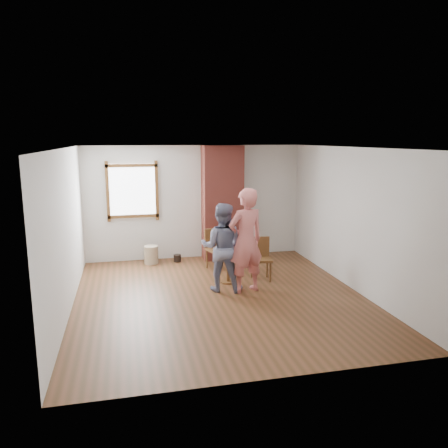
{
  "coord_description": "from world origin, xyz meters",
  "views": [
    {
      "loc": [
        -1.55,
        -7.15,
        2.76
      ],
      "look_at": [
        0.25,
        0.8,
        1.15
      ],
      "focal_mm": 35.0,
      "sensor_mm": 36.0,
      "label": 1
    }
  ],
  "objects_px": {
    "dining_chair_right": "(260,256)",
    "man": "(222,247)",
    "side_table": "(228,262)",
    "dining_chair_left": "(215,246)",
    "person_pink": "(246,241)",
    "stoneware_crock": "(151,255)"
  },
  "relations": [
    {
      "from": "person_pink",
      "to": "dining_chair_right",
      "type": "bearing_deg",
      "value": -143.82
    },
    {
      "from": "stoneware_crock",
      "to": "dining_chair_left",
      "type": "distance_m",
      "value": 1.51
    },
    {
      "from": "dining_chair_right",
      "to": "side_table",
      "type": "bearing_deg",
      "value": -166.49
    },
    {
      "from": "dining_chair_right",
      "to": "man",
      "type": "distance_m",
      "value": 1.05
    },
    {
      "from": "stoneware_crock",
      "to": "person_pink",
      "type": "relative_size",
      "value": 0.21
    },
    {
      "from": "dining_chair_left",
      "to": "man",
      "type": "xyz_separation_m",
      "value": [
        -0.16,
        -1.37,
        0.33
      ]
    },
    {
      "from": "stoneware_crock",
      "to": "dining_chair_right",
      "type": "xyz_separation_m",
      "value": [
        2.05,
        -1.58,
        0.27
      ]
    },
    {
      "from": "stoneware_crock",
      "to": "side_table",
      "type": "height_order",
      "value": "side_table"
    },
    {
      "from": "stoneware_crock",
      "to": "side_table",
      "type": "xyz_separation_m",
      "value": [
        1.37,
        -1.66,
        0.2
      ]
    },
    {
      "from": "dining_chair_left",
      "to": "dining_chair_right",
      "type": "height_order",
      "value": "dining_chair_left"
    },
    {
      "from": "dining_chair_left",
      "to": "dining_chair_right",
      "type": "distance_m",
      "value": 1.16
    },
    {
      "from": "stoneware_crock",
      "to": "person_pink",
      "type": "xyz_separation_m",
      "value": [
        1.57,
        -2.21,
        0.75
      ]
    },
    {
      "from": "stoneware_crock",
      "to": "dining_chair_left",
      "type": "height_order",
      "value": "dining_chair_left"
    },
    {
      "from": "man",
      "to": "person_pink",
      "type": "bearing_deg",
      "value": 176.65
    },
    {
      "from": "dining_chair_right",
      "to": "man",
      "type": "height_order",
      "value": "man"
    },
    {
      "from": "dining_chair_right",
      "to": "person_pink",
      "type": "height_order",
      "value": "person_pink"
    },
    {
      "from": "stoneware_crock",
      "to": "person_pink",
      "type": "height_order",
      "value": "person_pink"
    },
    {
      "from": "man",
      "to": "person_pink",
      "type": "relative_size",
      "value": 0.85
    },
    {
      "from": "dining_chair_left",
      "to": "person_pink",
      "type": "xyz_separation_m",
      "value": [
        0.24,
        -1.54,
        0.47
      ]
    },
    {
      "from": "stoneware_crock",
      "to": "dining_chair_right",
      "type": "distance_m",
      "value": 2.6
    },
    {
      "from": "stoneware_crock",
      "to": "man",
      "type": "bearing_deg",
      "value": -60.19
    },
    {
      "from": "dining_chair_right",
      "to": "side_table",
      "type": "relative_size",
      "value": 1.4
    }
  ]
}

